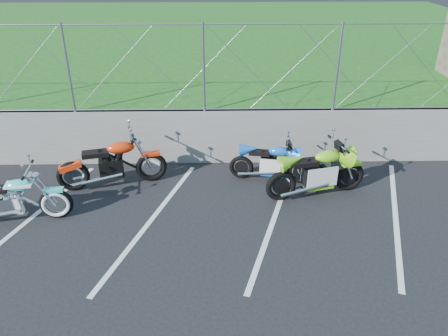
{
  "coord_description": "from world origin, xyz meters",
  "views": [
    {
      "loc": [
        1.26,
        -6.13,
        4.84
      ],
      "look_at": [
        1.41,
        1.3,
        0.95
      ],
      "focal_mm": 35.0,
      "sensor_mm": 36.0,
      "label": 1
    }
  ],
  "objects_px": {
    "sportbike_green": "(318,174)",
    "naked_orange": "(114,165)",
    "cruiser_turquoise": "(14,201)",
    "sportbike_blue": "(272,164)"
  },
  "relations": [
    {
      "from": "sportbike_green",
      "to": "naked_orange",
      "type": "bearing_deg",
      "value": 159.56
    },
    {
      "from": "cruiser_turquoise",
      "to": "sportbike_blue",
      "type": "bearing_deg",
      "value": 9.55
    },
    {
      "from": "cruiser_turquoise",
      "to": "sportbike_blue",
      "type": "relative_size",
      "value": 1.2
    },
    {
      "from": "sportbike_green",
      "to": "sportbike_blue",
      "type": "relative_size",
      "value": 1.19
    },
    {
      "from": "cruiser_turquoise",
      "to": "naked_orange",
      "type": "xyz_separation_m",
      "value": [
        1.63,
        1.35,
        0.06
      ]
    },
    {
      "from": "naked_orange",
      "to": "sportbike_blue",
      "type": "xyz_separation_m",
      "value": [
        3.47,
        0.14,
        -0.09
      ]
    },
    {
      "from": "naked_orange",
      "to": "sportbike_blue",
      "type": "relative_size",
      "value": 1.26
    },
    {
      "from": "sportbike_green",
      "to": "sportbike_blue",
      "type": "xyz_separation_m",
      "value": [
        -0.89,
        0.64,
        -0.08
      ]
    },
    {
      "from": "naked_orange",
      "to": "sportbike_green",
      "type": "xyz_separation_m",
      "value": [
        4.36,
        -0.5,
        -0.0
      ]
    },
    {
      "from": "cruiser_turquoise",
      "to": "sportbike_blue",
      "type": "distance_m",
      "value": 5.31
    }
  ]
}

